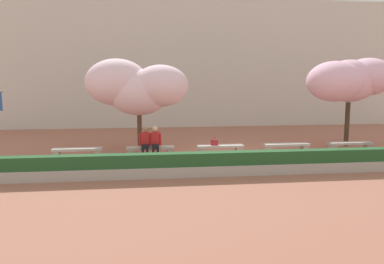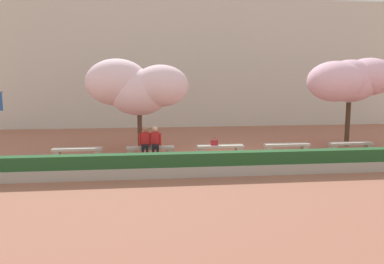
{
  "view_description": "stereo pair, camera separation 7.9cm",
  "coord_description": "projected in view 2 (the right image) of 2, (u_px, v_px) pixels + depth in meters",
  "views": [
    {
      "loc": [
        -3.09,
        -15.35,
        3.25
      ],
      "look_at": [
        -1.18,
        0.2,
        1.0
      ],
      "focal_mm": 35.0,
      "sensor_mm": 36.0,
      "label": 1
    },
    {
      "loc": [
        -3.01,
        -15.36,
        3.25
      ],
      "look_at": [
        -1.18,
        0.2,
        1.0
      ],
      "focal_mm": 35.0,
      "sensor_mm": 36.0,
      "label": 2
    }
  ],
  "objects": [
    {
      "name": "ground_plane",
      "position": [
        220.0,
        155.0,
        15.91
      ],
      "size": [
        100.0,
        100.0,
        0.0
      ],
      "primitive_type": "plane",
      "color": "#9E604C"
    },
    {
      "name": "handbag",
      "position": [
        214.0,
        142.0,
        15.79
      ],
      "size": [
        0.3,
        0.15,
        0.34
      ],
      "color": "#A3232D",
      "rests_on": "stone_bench_center"
    },
    {
      "name": "building_facade",
      "position": [
        190.0,
        64.0,
        26.65
      ],
      "size": [
        28.0,
        4.0,
        8.47
      ],
      "primitive_type": "cube",
      "color": "beige",
      "rests_on": "ground"
    },
    {
      "name": "planter_hedge_foreground",
      "position": [
        238.0,
        164.0,
        12.68
      ],
      "size": [
        18.56,
        0.5,
        0.8
      ],
      "color": "#ADA89E",
      "rests_on": "ground"
    },
    {
      "name": "person_seated_left",
      "position": [
        145.0,
        141.0,
        15.4
      ],
      "size": [
        0.51,
        0.69,
        1.29
      ],
      "color": "black",
      "rests_on": "ground"
    },
    {
      "name": "stone_bench_west_end",
      "position": [
        78.0,
        151.0,
        15.19
      ],
      "size": [
        1.97,
        0.43,
        0.45
      ],
      "color": "#ADA89E",
      "rests_on": "ground"
    },
    {
      "name": "person_seated_right",
      "position": [
        155.0,
        141.0,
        15.44
      ],
      "size": [
        0.51,
        0.68,
        1.29
      ],
      "color": "black",
      "rests_on": "ground"
    },
    {
      "name": "stone_bench_near_east",
      "position": [
        287.0,
        147.0,
        16.21
      ],
      "size": [
        1.97,
        0.43,
        0.45
      ],
      "color": "#ADA89E",
      "rests_on": "ground"
    },
    {
      "name": "stone_bench_near_west",
      "position": [
        150.0,
        150.0,
        15.53
      ],
      "size": [
        1.97,
        0.43,
        0.45
      ],
      "color": "#ADA89E",
      "rests_on": "ground"
    },
    {
      "name": "cherry_tree_main",
      "position": [
        136.0,
        87.0,
        16.75
      ],
      "size": [
        4.58,
        3.1,
        4.13
      ],
      "color": "#513828",
      "rests_on": "ground"
    },
    {
      "name": "stone_bench_east_end",
      "position": [
        351.0,
        145.0,
        16.55
      ],
      "size": [
        1.97,
        0.43,
        0.45
      ],
      "color": "#ADA89E",
      "rests_on": "ground"
    },
    {
      "name": "stone_bench_center",
      "position": [
        220.0,
        148.0,
        15.87
      ],
      "size": [
        1.97,
        0.43,
        0.45
      ],
      "color": "#ADA89E",
      "rests_on": "ground"
    },
    {
      "name": "cherry_tree_secondary",
      "position": [
        350.0,
        80.0,
        17.59
      ],
      "size": [
        4.2,
        2.84,
        4.21
      ],
      "color": "#473323",
      "rests_on": "ground"
    }
  ]
}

